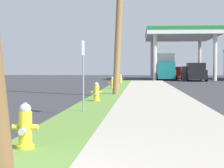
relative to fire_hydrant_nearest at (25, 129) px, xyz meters
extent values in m
cylinder|color=yellow|center=(0.00, 0.01, -0.30)|extent=(0.29, 0.29, 0.06)
cylinder|color=yellow|center=(0.00, 0.01, -0.03)|extent=(0.22, 0.22, 0.60)
sphere|color=#B2B2B7|center=(0.00, 0.01, 0.31)|extent=(0.19, 0.19, 0.19)
cylinder|color=#B2B2B7|center=(0.00, 0.01, 0.39)|extent=(0.06, 0.06, 0.05)
cylinder|color=yellow|center=(-0.16, 0.01, 0.02)|extent=(0.10, 0.09, 0.09)
cylinder|color=yellow|center=(0.16, 0.01, 0.02)|extent=(0.10, 0.09, 0.09)
cylinder|color=#B2B2B7|center=(0.00, -0.16, -0.03)|extent=(0.11, 0.12, 0.11)
cylinder|color=yellow|center=(0.13, 9.94, -0.30)|extent=(0.29, 0.29, 0.06)
cylinder|color=yellow|center=(0.13, 9.94, -0.03)|extent=(0.22, 0.22, 0.60)
sphere|color=#B2B2B7|center=(0.13, 9.94, 0.31)|extent=(0.19, 0.19, 0.19)
cylinder|color=#B2B2B7|center=(0.13, 9.94, 0.39)|extent=(0.06, 0.06, 0.05)
cylinder|color=yellow|center=(-0.03, 9.94, 0.02)|extent=(0.10, 0.09, 0.09)
cylinder|color=yellow|center=(0.29, 9.94, 0.02)|extent=(0.10, 0.09, 0.09)
cylinder|color=#B2B2B7|center=(0.13, 9.77, -0.03)|extent=(0.11, 0.12, 0.11)
cylinder|color=yellow|center=(0.08, 20.26, -0.30)|extent=(0.29, 0.29, 0.06)
cylinder|color=yellow|center=(0.08, 20.26, -0.03)|extent=(0.22, 0.22, 0.60)
sphere|color=#B2B2B7|center=(0.08, 20.26, 0.31)|extent=(0.19, 0.19, 0.19)
cylinder|color=#B2B2B7|center=(0.08, 20.26, 0.39)|extent=(0.06, 0.06, 0.05)
cylinder|color=yellow|center=(-0.08, 20.26, 0.02)|extent=(0.10, 0.09, 0.09)
cylinder|color=yellow|center=(0.24, 20.26, 0.02)|extent=(0.10, 0.09, 0.09)
cylinder|color=#B2B2B7|center=(0.08, 20.09, -0.03)|extent=(0.11, 0.12, 0.11)
cylinder|color=yellow|center=(0.16, 29.87, -0.30)|extent=(0.29, 0.29, 0.06)
cylinder|color=yellow|center=(0.16, 29.87, -0.03)|extent=(0.22, 0.22, 0.60)
sphere|color=#B2B2B7|center=(0.16, 29.87, 0.31)|extent=(0.19, 0.19, 0.19)
cylinder|color=#B2B2B7|center=(0.16, 29.87, 0.39)|extent=(0.06, 0.06, 0.05)
cylinder|color=yellow|center=(0.00, 29.87, 0.02)|extent=(0.10, 0.09, 0.09)
cylinder|color=yellow|center=(0.32, 29.87, 0.02)|extent=(0.10, 0.09, 0.09)
cylinder|color=#B2B2B7|center=(0.16, 29.70, -0.03)|extent=(0.11, 0.12, 0.11)
cylinder|color=#937047|center=(0.82, 14.37, 4.01)|extent=(0.76, 0.47, 8.67)
cylinder|color=gray|center=(0.14, 5.94, 0.72)|extent=(0.05, 0.05, 2.10)
cube|color=white|center=(0.14, 5.94, 1.57)|extent=(0.04, 0.36, 0.44)
cylinder|color=silver|center=(3.48, 40.68, 2.12)|extent=(0.44, 0.44, 5.14)
cylinder|color=silver|center=(10.07, 40.68, 2.12)|extent=(0.44, 0.44, 5.14)
cylinder|color=silver|center=(3.48, 52.85, 2.12)|extent=(0.44, 0.44, 5.14)
cylinder|color=silver|center=(10.07, 52.85, 2.12)|extent=(0.44, 0.44, 5.14)
cube|color=white|center=(6.77, 46.76, 4.94)|extent=(8.39, 13.97, 0.50)
cube|color=#1E8433|center=(6.77, 46.76, 5.37)|extent=(8.49, 14.07, 0.36)
cube|color=#47474C|center=(6.77, 40.68, 0.35)|extent=(0.70, 1.10, 1.60)
cube|color=#47474C|center=(6.77, 52.85, 0.35)|extent=(0.70, 1.10, 1.60)
cube|color=red|center=(6.37, 50.26, 0.14)|extent=(1.94, 4.55, 0.85)
cube|color=red|center=(6.37, 50.04, 0.85)|extent=(1.65, 2.07, 0.56)
cylinder|color=black|center=(5.56, 51.99, -0.15)|extent=(0.24, 0.61, 0.60)
cylinder|color=black|center=(7.28, 51.94, -0.15)|extent=(0.24, 0.61, 0.60)
cylinder|color=black|center=(5.47, 48.59, -0.15)|extent=(0.24, 0.61, 0.60)
cylinder|color=black|center=(7.19, 48.54, -0.15)|extent=(0.24, 0.61, 0.60)
cube|color=black|center=(7.81, 40.27, 0.26)|extent=(2.03, 5.41, 1.00)
cube|color=black|center=(7.81, 39.30, 1.14)|extent=(1.85, 2.06, 0.76)
cube|color=black|center=(7.82, 41.46, 0.88)|extent=(1.90, 2.93, 0.24)
cylinder|color=black|center=(8.75, 38.12, -0.07)|extent=(0.22, 0.76, 0.76)
cylinder|color=black|center=(6.85, 38.13, -0.07)|extent=(0.22, 0.76, 0.76)
cylinder|color=black|center=(8.77, 42.42, -0.07)|extent=(0.22, 0.76, 0.76)
cylinder|color=black|center=(6.87, 42.43, -0.07)|extent=(0.22, 0.76, 0.76)
cube|color=#197075|center=(4.80, 43.39, 0.26)|extent=(2.03, 6.41, 1.00)
cube|color=white|center=(4.81, 44.16, 1.71)|extent=(1.98, 3.98, 1.90)
cube|color=#197075|center=(4.79, 41.35, 1.21)|extent=(1.85, 2.06, 0.90)
cylinder|color=black|center=(5.74, 40.74, -0.07)|extent=(0.22, 0.76, 0.76)
cylinder|color=black|center=(3.84, 40.75, -0.07)|extent=(0.22, 0.76, 0.76)
cylinder|color=black|center=(5.77, 46.04, -0.07)|extent=(0.22, 0.76, 0.76)
cylinder|color=black|center=(3.87, 46.05, -0.07)|extent=(0.22, 0.76, 0.76)
camera|label=1|loc=(1.85, -6.72, 0.98)|focal=68.18mm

